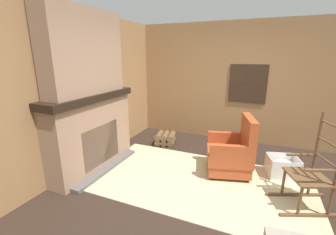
# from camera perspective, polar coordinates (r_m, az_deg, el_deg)

# --- Properties ---
(ground_plane) EXTENTS (14.00, 14.00, 0.00)m
(ground_plane) POSITION_cam_1_polar(r_m,az_deg,el_deg) (3.45, 12.11, -18.72)
(ground_plane) COLOR #2D2119
(wood_panel_wall_left) EXTENTS (0.06, 5.28, 2.63)m
(wood_panel_wall_left) POSITION_cam_1_polar(r_m,az_deg,el_deg) (4.04, -21.86, 5.82)
(wood_panel_wall_left) COLOR #9E7247
(wood_panel_wall_left) RESTS_ON ground
(wood_panel_wall_back) EXTENTS (5.28, 0.09, 2.63)m
(wood_panel_wall_back) POSITION_cam_1_polar(r_m,az_deg,el_deg) (5.25, 18.09, 8.19)
(wood_panel_wall_back) COLOR #9E7247
(wood_panel_wall_back) RESTS_ON ground
(fireplace_hearth) EXTENTS (0.59, 1.80, 1.32)m
(fireplace_hearth) POSITION_cam_1_polar(r_m,az_deg,el_deg) (4.04, -18.58, -3.59)
(fireplace_hearth) COLOR #9E7A60
(fireplace_hearth) RESTS_ON ground
(chimney_breast) EXTENTS (0.33, 1.49, 1.30)m
(chimney_breast) POSITION_cam_1_polar(r_m,az_deg,el_deg) (3.85, -20.45, 15.25)
(chimney_breast) COLOR #9E7A60
(chimney_breast) RESTS_ON fireplace_hearth
(area_rug) EXTENTS (3.41, 1.86, 0.01)m
(area_rug) POSITION_cam_1_polar(r_m,az_deg,el_deg) (3.72, 7.42, -15.58)
(area_rug) COLOR #C6B789
(area_rug) RESTS_ON ground
(armchair) EXTENTS (0.85, 0.85, 0.99)m
(armchair) POSITION_cam_1_polar(r_m,az_deg,el_deg) (3.90, 15.85, -8.80)
(armchair) COLOR #A84723
(armchair) RESTS_ON ground
(rocking_chair) EXTENTS (0.91, 0.73, 1.24)m
(rocking_chair) POSITION_cam_1_polar(r_m,az_deg,el_deg) (3.47, 32.54, -12.79)
(rocking_chair) COLOR brown
(rocking_chair) RESTS_ON ground
(firewood_stack) EXTENTS (0.49, 0.48, 0.25)m
(firewood_stack) POSITION_cam_1_polar(r_m,az_deg,el_deg) (5.03, -0.70, -5.35)
(firewood_stack) COLOR brown
(firewood_stack) RESTS_ON ground
(laundry_basket) EXTENTS (0.53, 0.48, 0.34)m
(laundry_basket) POSITION_cam_1_polar(r_m,az_deg,el_deg) (4.17, 27.05, -11.09)
(laundry_basket) COLOR white
(laundry_basket) RESTS_ON ground
(oil_lamp_vase) EXTENTS (0.10, 0.10, 0.26)m
(oil_lamp_vase) POSITION_cam_1_polar(r_m,az_deg,el_deg) (3.75, -22.33, 6.49)
(oil_lamp_vase) COLOR #B24C42
(oil_lamp_vase) RESTS_ON fireplace_hearth
(storage_case) EXTENTS (0.13, 0.26, 0.15)m
(storage_case) POSITION_cam_1_polar(r_m,az_deg,el_deg) (4.01, -18.71, 7.14)
(storage_case) COLOR black
(storage_case) RESTS_ON fireplace_hearth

